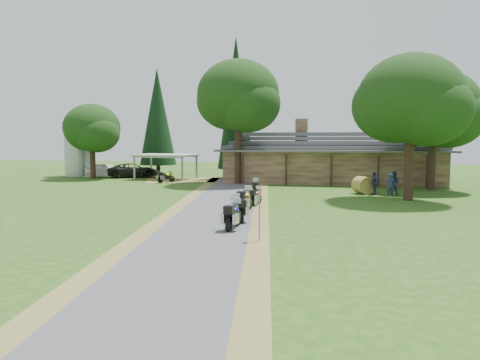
% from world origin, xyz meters
% --- Properties ---
extents(ground, '(120.00, 120.00, 0.00)m').
position_xyz_m(ground, '(0.00, 0.00, 0.00)').
color(ground, '#224714').
rests_on(ground, ground).
extents(driveway, '(51.95, 51.95, 0.00)m').
position_xyz_m(driveway, '(-0.50, 4.00, 0.00)').
color(driveway, '#4C4C4F').
rests_on(driveway, ground).
extents(lodge, '(21.40, 9.40, 4.90)m').
position_xyz_m(lodge, '(6.00, 24.00, 2.45)').
color(lodge, brown).
rests_on(lodge, ground).
extents(silo, '(3.11, 3.11, 6.09)m').
position_xyz_m(silo, '(-22.04, 25.57, 3.05)').
color(silo, gray).
rests_on(silo, ground).
extents(carport, '(6.52, 4.80, 2.61)m').
position_xyz_m(carport, '(-10.93, 23.56, 1.31)').
color(carport, silver).
rests_on(carport, ground).
extents(car_white_sedan, '(3.06, 6.16, 1.98)m').
position_xyz_m(car_white_sedan, '(-18.03, 24.38, 0.99)').
color(car_white_sedan, white).
rests_on(car_white_sedan, ground).
extents(car_dark_suv, '(4.85, 6.57, 2.31)m').
position_xyz_m(car_dark_suv, '(-15.18, 24.98, 1.16)').
color(car_dark_suv, black).
rests_on(car_dark_suv, ground).
extents(motorcycle_row_a, '(0.77, 2.02, 1.36)m').
position_xyz_m(motorcycle_row_a, '(1.65, -1.57, 0.68)').
color(motorcycle_row_a, navy).
rests_on(motorcycle_row_a, ground).
extents(motorcycle_row_b, '(1.35, 2.06, 1.34)m').
position_xyz_m(motorcycle_row_b, '(1.44, 0.52, 0.67)').
color(motorcycle_row_b, '#AFB3B7').
rests_on(motorcycle_row_b, ground).
extents(motorcycle_row_c, '(0.89, 2.17, 1.44)m').
position_xyz_m(motorcycle_row_c, '(1.26, 3.51, 0.72)').
color(motorcycle_row_c, '#C08D0D').
rests_on(motorcycle_row_c, ground).
extents(motorcycle_row_d, '(0.83, 1.76, 1.16)m').
position_xyz_m(motorcycle_row_d, '(1.40, 6.38, 0.58)').
color(motorcycle_row_d, orange).
rests_on(motorcycle_row_d, ground).
extents(motorcycle_row_e, '(0.96, 2.07, 1.36)m').
position_xyz_m(motorcycle_row_e, '(0.84, 9.66, 0.68)').
color(motorcycle_row_e, black).
rests_on(motorcycle_row_e, ground).
extents(motorcycle_carport_a, '(1.42, 1.73, 1.17)m').
position_xyz_m(motorcycle_carport_a, '(-9.57, 19.93, 0.59)').
color(motorcycle_carport_a, '#EFE100').
rests_on(motorcycle_carport_a, ground).
extents(person_a, '(0.55, 0.40, 1.91)m').
position_xyz_m(person_a, '(10.31, 13.10, 0.96)').
color(person_a, navy).
rests_on(person_a, ground).
extents(person_b, '(0.71, 0.63, 2.09)m').
position_xyz_m(person_b, '(10.64, 13.98, 1.05)').
color(person_b, navy).
rests_on(person_b, ground).
extents(person_c, '(0.65, 0.72, 2.09)m').
position_xyz_m(person_c, '(9.21, 13.51, 1.04)').
color(person_c, navy).
rests_on(person_c, ground).
extents(hay_bale, '(1.75, 1.71, 1.32)m').
position_xyz_m(hay_bale, '(8.42, 14.08, 0.66)').
color(hay_bale, olive).
rests_on(hay_bale, ground).
extents(sign_post, '(0.38, 0.06, 2.11)m').
position_xyz_m(sign_post, '(3.23, -3.92, 1.05)').
color(sign_post, gray).
rests_on(sign_post, ground).
extents(oak_lodge_left, '(7.59, 7.59, 13.32)m').
position_xyz_m(oak_lodge_left, '(-2.52, 20.06, 6.66)').
color(oak_lodge_left, black).
rests_on(oak_lodge_left, ground).
extents(oak_lodge_right, '(7.36, 7.36, 10.81)m').
position_xyz_m(oak_lodge_right, '(14.07, 17.93, 5.40)').
color(oak_lodge_right, black).
rests_on(oak_lodge_right, ground).
extents(oak_driveway, '(7.11, 7.11, 11.11)m').
position_xyz_m(oak_driveway, '(11.21, 10.79, 5.55)').
color(oak_driveway, black).
rests_on(oak_driveway, ground).
extents(oak_silo, '(5.89, 5.89, 8.66)m').
position_xyz_m(oak_silo, '(-18.83, 22.91, 4.33)').
color(oak_silo, black).
rests_on(oak_silo, ground).
extents(cedar_near, '(3.92, 3.92, 14.97)m').
position_xyz_m(cedar_near, '(-4.04, 26.33, 7.48)').
color(cedar_near, black).
rests_on(cedar_near, ground).
extents(cedar_far, '(4.29, 4.29, 12.50)m').
position_xyz_m(cedar_far, '(-14.30, 30.10, 6.25)').
color(cedar_far, black).
rests_on(cedar_far, ground).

